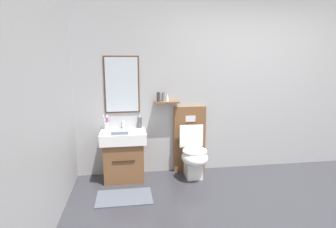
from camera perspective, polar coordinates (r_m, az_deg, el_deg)
The scene contains 9 objects.
wall_back at distance 4.46m, azimuth 16.20°, elevation 5.61°, with size 5.47×0.27×2.57m.
wall_left at distance 2.33m, azimuth -28.62°, elevation 0.44°, with size 0.12×3.88×2.57m, color #A8A8AA.
bath_mat at distance 3.59m, azimuth -9.03°, elevation -16.66°, with size 0.68×0.44×0.01m, color #474C56.
vanity_sink_left at distance 3.99m, azimuth -9.15°, elevation -8.12°, with size 0.63×0.47×0.70m.
tap_on_left_sink at distance 4.04m, azimuth -9.30°, elevation -1.99°, with size 0.03×0.13×0.11m.
toilet at distance 4.09m, azimuth 5.00°, elevation -7.47°, with size 0.48×0.63×1.00m.
toothbrush_cup at distance 4.04m, azimuth -12.61°, elevation -2.26°, with size 0.08×0.08×0.21m.
soap_dispenser at distance 4.04m, azimuth -5.86°, elevation -1.72°, with size 0.06×0.06×0.20m.
folded_hand_towel at distance 3.76m, azimuth -9.93°, elevation -3.74°, with size 0.22×0.16×0.04m, color gray.
Camera 1 is at (-1.88, -2.15, 1.65)m, focal length 29.45 mm.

